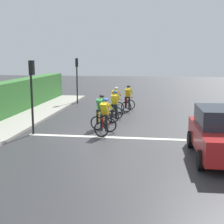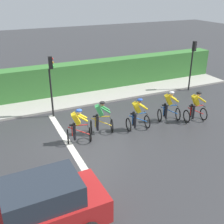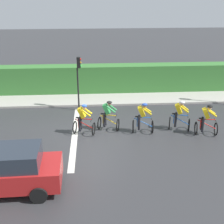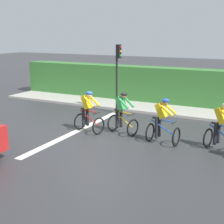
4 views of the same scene
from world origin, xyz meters
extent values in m
plane|color=#333335|center=(0.00, 0.00, 0.00)|extent=(80.00, 80.00, 0.00)
cube|color=#ADA89E|center=(-5.30, 2.00, 0.06)|extent=(2.80, 20.82, 0.12)
cube|color=gray|center=(-6.20, 2.00, 0.26)|extent=(0.44, 20.82, 0.53)
cube|color=#387533|center=(-6.50, 2.00, 1.01)|extent=(1.10, 20.82, 2.02)
cube|color=silver|center=(0.00, -0.87, 0.00)|extent=(7.00, 0.30, 0.01)
torus|color=black|center=(0.48, 6.46, 0.34)|extent=(0.68, 0.16, 0.68)
torus|color=black|center=(0.32, 5.45, 0.34)|extent=(0.68, 0.16, 0.68)
cylinder|color=red|center=(0.40, 5.96, 0.59)|extent=(0.20, 0.98, 0.51)
cylinder|color=red|center=(0.35, 5.66, 0.62)|extent=(0.04, 0.04, 0.55)
cylinder|color=red|center=(0.41, 6.01, 0.87)|extent=(0.15, 0.71, 0.04)
cube|color=black|center=(0.35, 5.66, 0.91)|extent=(0.13, 0.23, 0.04)
cylinder|color=black|center=(0.46, 6.36, 0.84)|extent=(0.42, 0.10, 0.03)
cube|color=yellow|center=(0.38, 5.86, 1.21)|extent=(0.36, 0.45, 0.57)
sphere|color=tan|center=(0.41, 6.01, 1.52)|extent=(0.20, 0.20, 0.20)
ellipsoid|color=black|center=(0.41, 6.01, 1.59)|extent=(0.28, 0.31, 0.14)
cylinder|color=black|center=(0.25, 5.78, 0.57)|extent=(0.12, 0.12, 0.74)
cylinder|color=black|center=(0.49, 5.74, 0.57)|extent=(0.12, 0.12, 0.74)
cylinder|color=yellow|center=(0.27, 6.16, 1.26)|extent=(0.16, 0.49, 0.37)
cylinder|color=yellow|center=(0.59, 6.12, 1.26)|extent=(0.16, 0.49, 0.37)
torus|color=black|center=(-0.10, 5.21, 0.34)|extent=(0.67, 0.25, 0.68)
torus|color=black|center=(-0.38, 4.23, 0.34)|extent=(0.67, 0.25, 0.68)
cylinder|color=#1E59B2|center=(-0.24, 4.72, 0.59)|extent=(0.32, 0.96, 0.51)
cylinder|color=#1E59B2|center=(-0.33, 4.43, 0.62)|extent=(0.04, 0.04, 0.55)
cylinder|color=#1E59B2|center=(-0.23, 4.77, 0.87)|extent=(0.24, 0.70, 0.04)
cube|color=black|center=(-0.33, 4.43, 0.91)|extent=(0.16, 0.24, 0.04)
cylinder|color=black|center=(-0.13, 5.11, 0.84)|extent=(0.41, 0.15, 0.03)
cube|color=yellow|center=(-0.27, 4.62, 1.21)|extent=(0.40, 0.48, 0.57)
sphere|color=tan|center=(-0.23, 4.77, 1.52)|extent=(0.20, 0.20, 0.20)
ellipsoid|color=silver|center=(-0.23, 4.77, 1.59)|extent=(0.31, 0.34, 0.14)
cylinder|color=black|center=(-0.42, 4.56, 0.57)|extent=(0.12, 0.12, 0.74)
cylinder|color=black|center=(-0.19, 4.49, 0.57)|extent=(0.12, 0.12, 0.74)
cylinder|color=yellow|center=(-0.35, 4.94, 1.26)|extent=(0.22, 0.48, 0.37)
cylinder|color=yellow|center=(-0.04, 4.85, 1.26)|extent=(0.22, 0.48, 0.37)
torus|color=black|center=(0.01, 3.22, 0.34)|extent=(0.68, 0.13, 0.68)
torus|color=black|center=(-0.10, 2.21, 0.34)|extent=(0.68, 0.13, 0.68)
cylinder|color=#1E59B2|center=(-0.04, 2.71, 0.59)|extent=(0.15, 0.99, 0.51)
cylinder|color=#1E59B2|center=(-0.07, 2.41, 0.62)|extent=(0.04, 0.04, 0.55)
cylinder|color=#1E59B2|center=(-0.04, 2.76, 0.87)|extent=(0.12, 0.71, 0.04)
cube|color=black|center=(-0.07, 2.41, 0.91)|extent=(0.12, 0.23, 0.04)
cylinder|color=black|center=(0.00, 3.12, 0.84)|extent=(0.42, 0.08, 0.03)
cube|color=yellow|center=(-0.05, 2.61, 1.21)|extent=(0.34, 0.44, 0.57)
sphere|color=#9E7051|center=(-0.04, 2.76, 1.52)|extent=(0.20, 0.20, 0.20)
ellipsoid|color=#264CB2|center=(-0.04, 2.76, 1.59)|extent=(0.27, 0.30, 0.14)
cylinder|color=black|center=(-0.18, 2.52, 0.57)|extent=(0.12, 0.12, 0.74)
cylinder|color=black|center=(0.06, 2.50, 0.57)|extent=(0.12, 0.12, 0.74)
cylinder|color=yellow|center=(-0.18, 2.91, 1.26)|extent=(0.14, 0.48, 0.37)
cylinder|color=yellow|center=(0.14, 2.88, 1.26)|extent=(0.14, 0.48, 0.37)
torus|color=black|center=(-0.33, 1.41, 0.34)|extent=(0.67, 0.25, 0.68)
torus|color=black|center=(-0.62, 0.43, 0.34)|extent=(0.67, 0.25, 0.68)
cylinder|color=gold|center=(-0.48, 0.92, 0.59)|extent=(0.32, 0.96, 0.51)
cylinder|color=gold|center=(-0.57, 0.63, 0.62)|extent=(0.04, 0.04, 0.55)
cylinder|color=gold|center=(-0.46, 0.97, 0.87)|extent=(0.24, 0.70, 0.04)
cube|color=black|center=(-0.57, 0.63, 0.91)|extent=(0.16, 0.24, 0.04)
cylinder|color=black|center=(-0.36, 1.31, 0.84)|extent=(0.41, 0.15, 0.03)
cube|color=green|center=(-0.51, 0.82, 1.21)|extent=(0.40, 0.48, 0.57)
sphere|color=#9E7051|center=(-0.46, 0.97, 1.52)|extent=(0.20, 0.20, 0.20)
ellipsoid|color=black|center=(-0.46, 0.97, 1.59)|extent=(0.31, 0.34, 0.14)
cylinder|color=black|center=(-0.65, 0.76, 0.57)|extent=(0.12, 0.12, 0.74)
cylinder|color=black|center=(-0.42, 0.69, 0.57)|extent=(0.12, 0.12, 0.74)
cylinder|color=green|center=(-0.58, 1.14, 1.26)|extent=(0.22, 0.48, 0.37)
cylinder|color=green|center=(-0.27, 1.05, 1.26)|extent=(0.22, 0.48, 0.37)
torus|color=black|center=(0.05, 0.12, 0.34)|extent=(0.68, 0.22, 0.68)
torus|color=black|center=(-0.19, -0.87, 0.34)|extent=(0.68, 0.22, 0.68)
cylinder|color=red|center=(-0.07, -0.37, 0.59)|extent=(0.27, 0.97, 0.51)
cylinder|color=red|center=(-0.14, -0.67, 0.62)|extent=(0.04, 0.04, 0.55)
cylinder|color=red|center=(-0.05, -0.32, 0.87)|extent=(0.21, 0.70, 0.04)
cube|color=black|center=(-0.14, -0.67, 0.91)|extent=(0.15, 0.24, 0.04)
cylinder|color=black|center=(0.03, 0.02, 0.84)|extent=(0.42, 0.13, 0.03)
cube|color=yellow|center=(-0.09, -0.47, 1.21)|extent=(0.39, 0.47, 0.57)
sphere|color=beige|center=(-0.05, -0.32, 1.52)|extent=(0.20, 0.20, 0.20)
ellipsoid|color=#264CB2|center=(-0.05, -0.32, 1.59)|extent=(0.30, 0.33, 0.14)
cylinder|color=black|center=(-0.23, -0.54, 0.57)|extent=(0.12, 0.12, 0.74)
cylinder|color=black|center=(0.00, -0.60, 0.57)|extent=(0.12, 0.12, 0.74)
cylinder|color=yellow|center=(-0.18, -0.16, 1.26)|extent=(0.20, 0.49, 0.37)
cylinder|color=yellow|center=(0.13, -0.23, 1.26)|extent=(0.20, 0.49, 0.37)
cube|color=#B21E1E|center=(4.44, -3.18, 0.70)|extent=(1.81, 4.14, 0.80)
cube|color=#262D38|center=(4.43, -2.93, 1.43)|extent=(1.55, 2.17, 0.66)
cylinder|color=black|center=(5.24, -1.89, 0.32)|extent=(0.24, 0.65, 0.64)
cylinder|color=black|center=(3.57, -1.93, 0.32)|extent=(0.24, 0.65, 0.64)
cylinder|color=black|center=(-3.36, -0.77, 1.35)|extent=(0.10, 0.10, 2.70)
cube|color=black|center=(-3.35, -0.67, 3.02)|extent=(0.22, 0.22, 0.64)
sphere|color=red|center=(-3.34, -0.56, 3.22)|extent=(0.11, 0.11, 0.11)
sphere|color=orange|center=(-3.34, -0.56, 3.02)|extent=(0.11, 0.11, 0.11)
sphere|color=green|center=(-3.34, -0.56, 2.82)|extent=(0.11, 0.11, 0.11)
camera|label=1|loc=(2.20, -14.46, 3.58)|focal=51.51mm
camera|label=2|loc=(10.76, -3.72, 6.58)|focal=44.78mm
camera|label=3|loc=(14.19, 0.18, 7.32)|focal=48.51mm
camera|label=4|loc=(10.80, 6.20, 3.91)|focal=52.82mm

